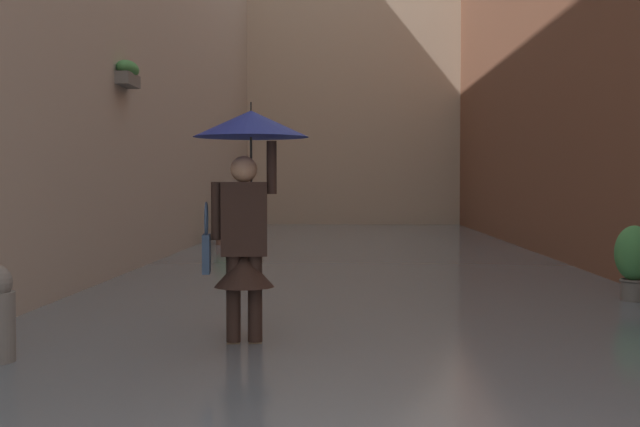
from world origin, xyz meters
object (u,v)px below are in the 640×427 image
Objects in this scene: person_wading at (247,182)px; potted_plant_far_right at (226,219)px; potted_plant_mid_left at (634,261)px; potted_plant_mid_right at (222,229)px.

potted_plant_far_right is at bearing -81.05° from person_wading.
potted_plant_mid_right is at bearing -55.63° from potted_plant_mid_left.
potted_plant_mid_right is 0.79× the size of potted_plant_far_right.
person_wading is 2.21× the size of potted_plant_mid_left.
person_wading is at bearing 32.78° from potted_plant_mid_left.
potted_plant_mid_left is (-4.06, -2.61, -0.89)m from person_wading.
potted_plant_mid_left is 12.47m from potted_plant_far_right.
potted_plant_mid_left is at bearing 119.68° from potted_plant_far_right.
potted_plant_mid_left is at bearing 124.37° from potted_plant_mid_right.
potted_plant_mid_right is at bearing 95.94° from potted_plant_far_right.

